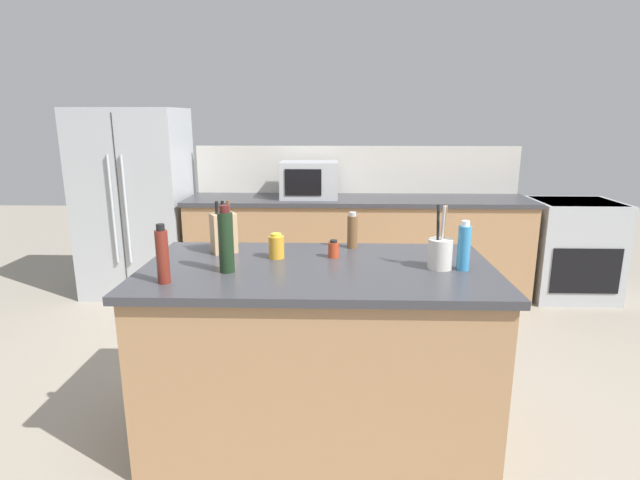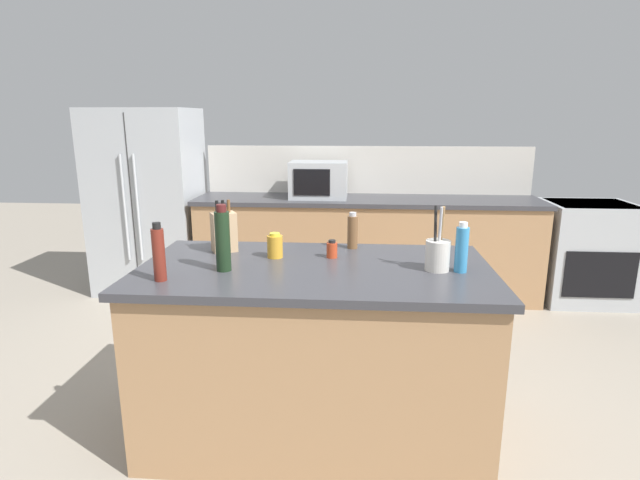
% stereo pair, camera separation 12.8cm
% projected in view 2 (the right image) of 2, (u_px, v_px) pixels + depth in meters
% --- Properties ---
extents(ground_plane, '(14.00, 14.00, 0.00)m').
position_uv_depth(ground_plane, '(315.00, 429.00, 2.75)').
color(ground_plane, gray).
extents(back_counter_run, '(3.20, 0.66, 0.94)m').
position_uv_depth(back_counter_run, '(366.00, 247.00, 4.74)').
color(back_counter_run, '#A87C54').
rests_on(back_counter_run, ground_plane).
extents(wall_backsplash, '(3.16, 0.03, 0.46)m').
position_uv_depth(wall_backsplash, '(367.00, 170.00, 4.88)').
color(wall_backsplash, beige).
rests_on(wall_backsplash, back_counter_run).
extents(kitchen_island, '(1.78, 0.95, 0.94)m').
position_uv_depth(kitchen_island, '(315.00, 351.00, 2.64)').
color(kitchen_island, '#A87C54').
rests_on(kitchen_island, ground_plane).
extents(refrigerator, '(0.97, 0.75, 1.76)m').
position_uv_depth(refrigerator, '(148.00, 201.00, 4.85)').
color(refrigerator, '#ADB2B7').
rests_on(refrigerator, ground_plane).
extents(range_oven, '(0.76, 0.65, 0.92)m').
position_uv_depth(range_oven, '(586.00, 252.00, 4.59)').
color(range_oven, '#ADB2B7').
rests_on(range_oven, ground_plane).
extents(microwave, '(0.53, 0.39, 0.34)m').
position_uv_depth(microwave, '(319.00, 180.00, 4.62)').
color(microwave, '#ADB2B7').
rests_on(microwave, back_counter_run).
extents(knife_block, '(0.16, 0.15, 0.29)m').
position_uv_depth(knife_block, '(224.00, 231.00, 2.78)').
color(knife_block, tan).
rests_on(knife_block, kitchen_island).
extents(utensil_crock, '(0.12, 0.12, 0.32)m').
position_uv_depth(utensil_crock, '(438.00, 254.00, 2.44)').
color(utensil_crock, beige).
rests_on(utensil_crock, kitchen_island).
extents(dish_soap_bottle, '(0.06, 0.06, 0.25)m').
position_uv_depth(dish_soap_bottle, '(462.00, 249.00, 2.40)').
color(dish_soap_bottle, '#3384BC').
rests_on(dish_soap_bottle, kitchen_island).
extents(vinegar_bottle, '(0.06, 0.06, 0.27)m').
position_uv_depth(vinegar_bottle, '(159.00, 254.00, 2.27)').
color(vinegar_bottle, maroon).
rests_on(vinegar_bottle, kitchen_island).
extents(wine_bottle, '(0.07, 0.07, 0.33)m').
position_uv_depth(wine_bottle, '(223.00, 240.00, 2.42)').
color(wine_bottle, black).
rests_on(wine_bottle, kitchen_island).
extents(spice_jar_paprika, '(0.06, 0.06, 0.10)m').
position_uv_depth(spice_jar_paprika, '(332.00, 250.00, 2.67)').
color(spice_jar_paprika, '#B73D1E').
rests_on(spice_jar_paprika, kitchen_island).
extents(honey_jar, '(0.08, 0.08, 0.13)m').
position_uv_depth(honey_jar, '(275.00, 246.00, 2.67)').
color(honey_jar, gold).
rests_on(honey_jar, kitchen_island).
extents(pepper_grinder, '(0.06, 0.06, 0.21)m').
position_uv_depth(pepper_grinder, '(353.00, 231.00, 2.85)').
color(pepper_grinder, brown).
rests_on(pepper_grinder, kitchen_island).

